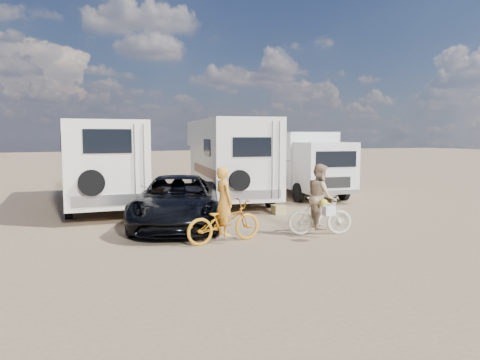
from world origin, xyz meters
name	(u,v)px	position (x,y,z in m)	size (l,w,h in m)	color
ground	(299,233)	(0.00, 0.00, 0.00)	(140.00, 140.00, 0.00)	#907556
rv_main	(229,161)	(0.24, 6.62, 1.65)	(2.41, 7.21, 3.29)	white
rv_left	(99,165)	(-4.84, 6.97, 1.57)	(2.52, 8.20, 3.15)	beige
box_truck	(304,164)	(3.82, 6.84, 1.41)	(2.26, 5.93, 2.82)	silver
dark_suv	(177,201)	(-2.92, 2.16, 0.74)	(2.45, 5.31, 1.48)	black
bike_man	(224,222)	(-2.31, -0.36, 0.53)	(0.70, 2.01, 1.06)	orange
bike_woman	(320,216)	(0.39, -0.43, 0.52)	(0.49, 1.73, 1.04)	beige
rider_man	(224,208)	(-2.31, -0.36, 0.86)	(0.63, 0.41, 1.72)	orange
rider_woman	(320,203)	(0.39, -0.43, 0.87)	(0.84, 0.66, 1.74)	tan
bike_parked	(320,189)	(3.96, 5.60, 0.45)	(0.60, 1.72, 0.90)	black
cooler	(205,209)	(-1.69, 3.44, 0.22)	(0.56, 0.41, 0.45)	teal
crate	(278,209)	(0.74, 2.91, 0.16)	(0.40, 0.40, 0.32)	#96894B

